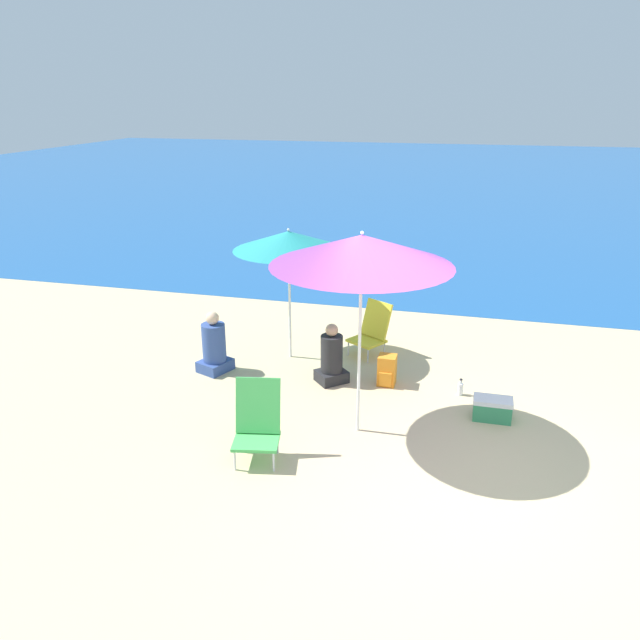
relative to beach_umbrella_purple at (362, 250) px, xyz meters
name	(u,v)px	position (x,y,z in m)	size (l,w,h in m)	color
ground_plane	(437,474)	(1.00, -0.68, -2.20)	(60.00, 60.00, 0.00)	#D1BA89
sea_water	(477,177)	(1.00, 24.42, -2.20)	(60.00, 40.00, 0.01)	#1E5699
beach_umbrella_purple	(362,250)	(0.00, 0.00, 0.00)	(2.02, 2.02, 2.41)	white
beach_umbrella_teal	(289,241)	(-1.42, 1.91, -0.40)	(1.61, 1.61, 1.98)	white
beach_chair_yellow	(372,329)	(-0.24, 2.33, -1.80)	(0.69, 0.70, 0.82)	silver
beach_chair_green	(257,421)	(-0.96, -0.82, -1.76)	(0.58, 0.59, 0.88)	silver
person_seated_near	(332,358)	(-0.61, 1.22, -1.85)	(0.52, 0.51, 0.86)	#262628
person_seated_far	(214,347)	(-2.33, 1.16, -1.84)	(0.51, 0.55, 0.90)	#334C8C
backpack_orange	(387,370)	(0.15, 1.33, -1.99)	(0.24, 0.27, 0.42)	orange
water_bottle	(460,389)	(1.15, 1.25, -2.11)	(0.07, 0.07, 0.23)	silver
cooler_box	(492,409)	(1.56, 0.67, -2.06)	(0.47, 0.27, 0.28)	#338C59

